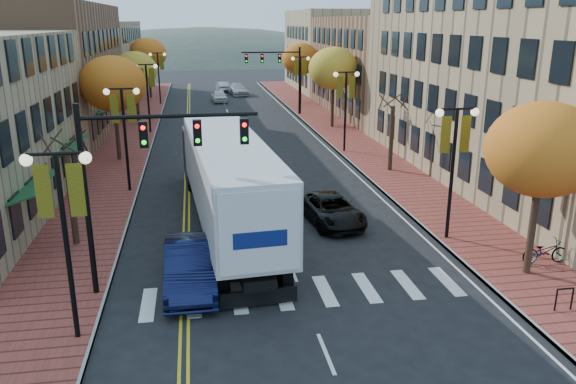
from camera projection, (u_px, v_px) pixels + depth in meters
name	position (u px, v px, depth m)	size (l,w,h in m)	color
ground	(312.00, 320.00, 18.77)	(200.00, 200.00, 0.00)	black
sidewalk_left	(131.00, 137.00, 47.98)	(4.00, 85.00, 0.15)	brown
sidewalk_right	(336.00, 130.00, 50.81)	(4.00, 85.00, 0.15)	brown
building_left_mid	(35.00, 70.00, 48.43)	(12.00, 24.00, 11.00)	brown
building_left_far	(86.00, 60.00, 72.23)	(12.00, 26.00, 9.50)	#9E8966
building_right_near	(554.00, 56.00, 34.57)	(15.00, 28.00, 15.00)	#997F5B
building_right_mid	(402.00, 66.00, 59.83)	(15.00, 24.00, 10.00)	brown
building_right_far	(347.00, 50.00, 80.43)	(15.00, 20.00, 11.00)	#9E8966
tree_left_a	(71.00, 198.00, 24.24)	(0.28, 0.28, 4.20)	#382619
tree_left_b	(113.00, 84.00, 38.39)	(4.48, 4.48, 7.21)	#382619
tree_left_c	(135.00, 70.00, 53.60)	(4.16, 4.16, 6.69)	#382619
tree_left_d	(148.00, 54.00, 70.41)	(4.61, 4.61, 7.42)	#382619
tree_right_a	(543.00, 150.00, 20.59)	(4.16, 4.16, 6.69)	#382619
tree_right_b	(391.00, 138.00, 36.50)	(0.28, 0.28, 4.20)	#382619
tree_right_c	(333.00, 69.00, 50.66)	(4.48, 4.48, 7.21)	#382619
tree_right_d	(300.00, 59.00, 65.79)	(4.35, 4.35, 7.00)	#382619
lamp_left_a	(62.00, 211.00, 16.33)	(1.96, 0.36, 6.05)	black
lamp_left_b	(124.00, 119.00, 31.42)	(1.96, 0.36, 6.05)	black
lamp_left_c	(147.00, 85.00, 48.40)	(1.96, 0.36, 6.05)	black
lamp_left_d	(158.00, 68.00, 65.37)	(1.96, 0.36, 6.05)	black
lamp_right_a	(454.00, 148.00, 24.35)	(1.96, 0.36, 6.05)	black
lamp_right_b	(346.00, 96.00, 41.33)	(1.96, 0.36, 6.05)	black
lamp_right_c	(300.00, 74.00, 58.30)	(1.96, 0.36, 6.05)	black
traffic_mast_near	(141.00, 163.00, 19.29)	(6.10, 0.35, 7.00)	black
traffic_mast_far	(281.00, 68.00, 57.80)	(6.10, 0.34, 7.00)	black
semi_truck	(225.00, 173.00, 26.69)	(4.23, 18.36, 4.55)	black
navy_sedan	(190.00, 265.00, 20.89)	(1.84, 5.27, 1.74)	#0D1134
black_suv	(331.00, 210.00, 27.62)	(2.28, 4.95, 1.38)	black
car_far_white	(219.00, 96.00, 68.76)	(1.74, 4.33, 1.47)	silver
car_far_silver	(238.00, 90.00, 75.11)	(2.09, 5.14, 1.49)	#A1A2A9
car_far_oncoming	(223.00, 87.00, 79.13)	(1.41, 4.05, 1.33)	#B8B9C1
bicycle	(545.00, 251.00, 22.70)	(0.67, 1.93, 1.01)	gray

